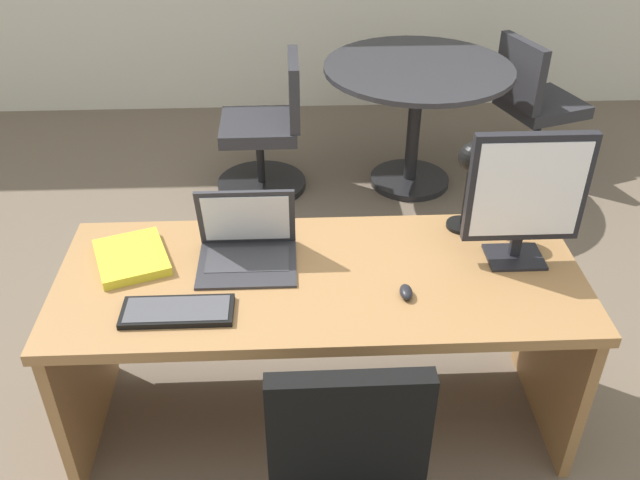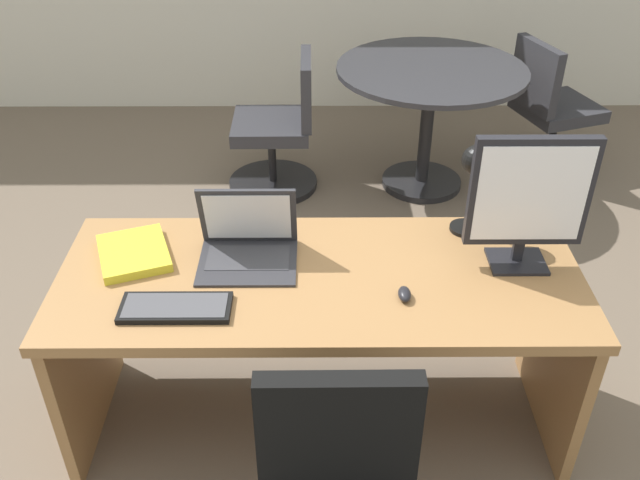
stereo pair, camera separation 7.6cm
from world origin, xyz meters
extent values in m
plane|color=#6B5B4C|center=(0.00, 1.50, 0.00)|extent=(12.00, 12.00, 0.00)
cube|color=#9E7042|center=(0.00, 0.00, 0.72)|extent=(1.84, 0.74, 0.04)
cube|color=#9E7042|center=(-0.90, 0.00, 0.35)|extent=(0.04, 0.65, 0.70)
cube|color=#9E7042|center=(0.90, 0.00, 0.35)|extent=(0.04, 0.65, 0.70)
cube|color=#9E7042|center=(0.00, 0.28, 0.38)|extent=(1.62, 0.02, 0.49)
cube|color=black|center=(0.70, 0.06, 0.75)|extent=(0.20, 0.16, 0.01)
cube|color=black|center=(0.70, 0.07, 0.79)|extent=(0.04, 0.02, 0.08)
cube|color=black|center=(0.70, 0.06, 1.03)|extent=(0.41, 0.04, 0.40)
cube|color=white|center=(0.70, 0.04, 1.03)|extent=(0.37, 0.00, 0.35)
cube|color=#2D2D33|center=(-0.26, 0.07, 0.75)|extent=(0.35, 0.28, 0.01)
cube|color=#38383D|center=(-0.26, 0.09, 0.75)|extent=(0.30, 0.15, 0.00)
cube|color=#2D2D33|center=(-0.26, 0.17, 0.88)|extent=(0.35, 0.08, 0.26)
cube|color=white|center=(-0.26, 0.16, 0.88)|extent=(0.31, 0.06, 0.21)
cube|color=black|center=(-0.47, -0.19, 0.75)|extent=(0.36, 0.15, 0.02)
cube|color=#47474C|center=(-0.47, -0.19, 0.76)|extent=(0.33, 0.12, 0.00)
ellipsoid|color=black|center=(0.28, -0.13, 0.76)|extent=(0.04, 0.08, 0.03)
cylinder|color=black|center=(0.56, 0.28, 0.75)|extent=(0.12, 0.12, 0.01)
cylinder|color=black|center=(0.56, 0.28, 0.89)|extent=(0.02, 0.02, 0.26)
sphere|color=black|center=(0.56, 0.25, 1.06)|extent=(0.11, 0.11, 0.11)
cube|color=yellow|center=(-0.67, 0.11, 0.76)|extent=(0.32, 0.34, 0.03)
cube|color=black|center=(0.04, -0.70, 0.71)|extent=(0.44, 0.06, 0.47)
cylinder|color=black|center=(0.66, 1.93, 0.02)|extent=(0.50, 0.50, 0.04)
cylinder|color=black|center=(0.66, 1.93, 0.39)|extent=(0.08, 0.08, 0.71)
cylinder|color=#2D2D33|center=(0.66, 1.93, 0.76)|extent=(1.11, 1.11, 0.03)
cylinder|color=black|center=(-0.29, 1.92, 0.02)|extent=(0.56, 0.56, 0.04)
cylinder|color=black|center=(-0.29, 1.92, 0.21)|extent=(0.05, 0.05, 0.33)
cube|color=#2D2D33|center=(-0.29, 1.92, 0.41)|extent=(0.46, 0.46, 0.08)
cube|color=#2D2D33|center=(-0.07, 1.93, 0.65)|extent=(0.06, 0.44, 0.39)
cylinder|color=black|center=(1.56, 2.24, 0.02)|extent=(0.56, 0.56, 0.04)
cylinder|color=black|center=(1.56, 2.24, 0.19)|extent=(0.05, 0.05, 0.31)
cube|color=#2D2D33|center=(1.56, 2.24, 0.39)|extent=(0.58, 0.58, 0.08)
cube|color=#2D2D33|center=(1.35, 2.17, 0.63)|extent=(0.20, 0.43, 0.41)
camera|label=1|loc=(-0.09, -1.91, 2.19)|focal=38.55mm
camera|label=2|loc=(-0.01, -1.91, 2.19)|focal=38.55mm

